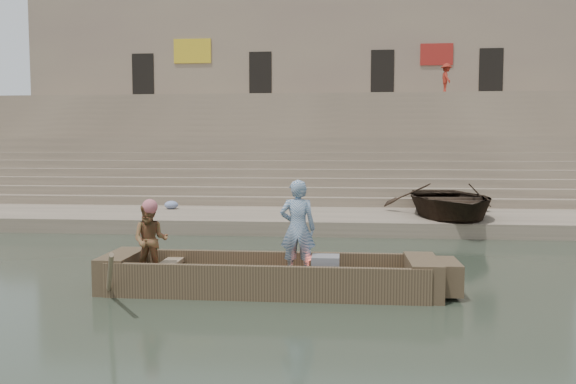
# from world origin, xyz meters

# --- Properties ---
(ground) EXTENTS (120.00, 120.00, 0.00)m
(ground) POSITION_xyz_m (0.00, 0.00, 0.00)
(ground) COLOR #263024
(ground) RESTS_ON ground
(lower_landing) EXTENTS (32.00, 4.00, 0.40)m
(lower_landing) POSITION_xyz_m (0.00, 8.00, 0.20)
(lower_landing) COLOR gray
(lower_landing) RESTS_ON ground
(mid_landing) EXTENTS (32.00, 3.00, 2.80)m
(mid_landing) POSITION_xyz_m (0.00, 15.50, 1.40)
(mid_landing) COLOR gray
(mid_landing) RESTS_ON ground
(upper_landing) EXTENTS (32.00, 3.00, 5.20)m
(upper_landing) POSITION_xyz_m (0.00, 22.50, 2.60)
(upper_landing) COLOR gray
(upper_landing) RESTS_ON ground
(ghat_steps) EXTENTS (32.00, 11.00, 5.20)m
(ghat_steps) POSITION_xyz_m (0.00, 17.19, 1.80)
(ghat_steps) COLOR gray
(ghat_steps) RESTS_ON ground
(building_wall) EXTENTS (32.00, 5.07, 11.20)m
(building_wall) POSITION_xyz_m (0.00, 26.50, 5.60)
(building_wall) COLOR gray
(building_wall) RESTS_ON ground
(main_rowboat) EXTENTS (5.00, 1.30, 0.22)m
(main_rowboat) POSITION_xyz_m (1.52, 0.17, 0.11)
(main_rowboat) COLOR brown
(main_rowboat) RESTS_ON ground
(rowboat_trim) EXTENTS (6.04, 2.63, 1.93)m
(rowboat_trim) POSITION_xyz_m (1.72, 0.16, 0.31)
(rowboat_trim) COLOR brown
(rowboat_trim) RESTS_ON ground
(standing_man) EXTENTS (0.61, 0.40, 1.66)m
(standing_man) POSITION_xyz_m (2.00, 0.32, 1.05)
(standing_man) COLOR navy
(standing_man) RESTS_ON main_rowboat
(rowing_man) EXTENTS (0.67, 0.55, 1.26)m
(rowing_man) POSITION_xyz_m (-0.48, 0.07, 0.85)
(rowing_man) COLOR #216328
(rowing_man) RESTS_ON main_rowboat
(television) EXTENTS (0.46, 0.42, 0.40)m
(television) POSITION_xyz_m (2.46, 0.17, 0.42)
(television) COLOR slate
(television) RESTS_ON main_rowboat
(beached_rowboat) EXTENTS (3.58, 4.86, 0.98)m
(beached_rowboat) POSITION_xyz_m (5.83, 7.62, 0.89)
(beached_rowboat) COLOR #2D2116
(beached_rowboat) RESTS_ON lower_landing
(pedestrian) EXTENTS (0.66, 1.06, 1.57)m
(pedestrian) POSITION_xyz_m (8.17, 21.69, 5.99)
(pedestrian) COLOR maroon
(pedestrian) RESTS_ON upper_landing
(cloth_bundles) EXTENTS (8.54, 1.97, 0.26)m
(cloth_bundles) POSITION_xyz_m (-8.07, 8.02, 0.53)
(cloth_bundles) COLOR #3F5999
(cloth_bundles) RESTS_ON lower_landing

